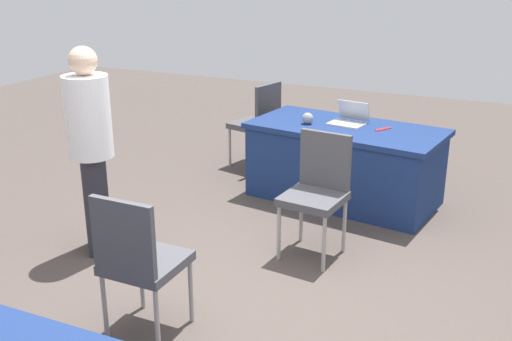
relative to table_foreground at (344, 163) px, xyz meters
name	(u,v)px	position (x,y,z in m)	size (l,w,h in m)	color
ground_plane	(235,309)	(0.06, 2.19, -0.37)	(14.40, 14.40, 0.00)	#4C423D
table_foreground	(344,163)	(0.00, 0.00, 0.00)	(1.89, 1.11, 0.73)	navy
chair_near_front	(317,187)	(-0.14, 1.17, 0.19)	(0.48, 0.48, 0.96)	#9E9993
chair_tucked_left	(259,119)	(1.15, -0.54, 0.17)	(0.53, 0.53, 0.95)	#9E9993
chair_tucked_right	(138,257)	(0.44, 2.70, 0.18)	(0.44, 0.44, 0.95)	#9E9993
person_attendee_browsing	(90,142)	(1.45, 1.86, 0.53)	(0.48, 0.48, 1.62)	#26262D
laptop_silver	(349,120)	(0.01, -0.09, 0.40)	(0.36, 0.34, 0.21)	silver
yarn_ball	(308,118)	(0.36, 0.07, 0.42)	(0.11, 0.11, 0.11)	gray
scissors_red	(383,129)	(-0.34, -0.03, 0.37)	(0.18, 0.04, 0.01)	red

